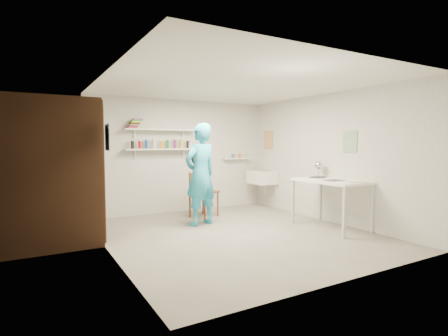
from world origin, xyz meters
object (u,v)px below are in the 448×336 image
man (201,174)px  wooden_chair (204,192)px  belfast_sink (262,177)px  wall_clock (198,157)px  desk_lamp (319,165)px  work_table (331,204)px

man → wooden_chair: 0.81m
belfast_sink → man: bearing=-156.9°
belfast_sink → wall_clock: wall_clock is taller
wooden_chair → desk_lamp: bearing=-63.5°
belfast_sink → wall_clock: bearing=-161.8°
belfast_sink → wall_clock: (-1.91, -0.63, 0.52)m
belfast_sink → work_table: belfast_sink is taller
desk_lamp → man: bearing=158.3°
man → work_table: man is taller
wooden_chair → desk_lamp: 2.29m
wooden_chair → man: bearing=-145.1°
man → wall_clock: 0.38m
wooden_chair → wall_clock: bearing=-151.9°
work_table → man: bearing=144.6°
man → desk_lamp: man is taller
belfast_sink → desk_lamp: 1.70m
wooden_chair → belfast_sink: bearing=-15.2°
man → wall_clock: (0.06, 0.21, 0.30)m
belfast_sink → desk_lamp: bearing=-86.6°
wall_clock → work_table: size_ratio=0.26×
wall_clock → desk_lamp: wall_clock is taller
man → wooden_chair: (0.36, 0.59, -0.41)m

